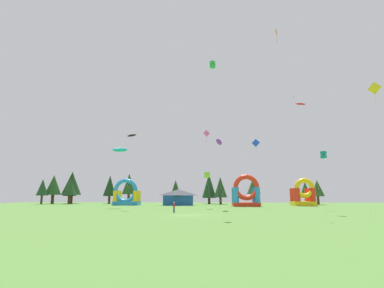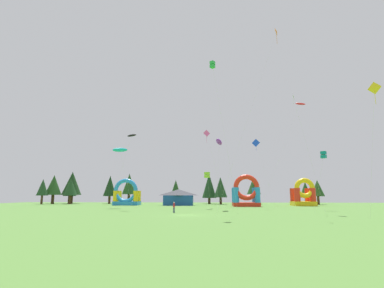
# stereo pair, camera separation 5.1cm
# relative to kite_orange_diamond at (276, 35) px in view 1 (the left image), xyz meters

# --- Properties ---
(ground_plane) EXTENTS (120.00, 120.00, 0.00)m
(ground_plane) POSITION_rel_kite_orange_diamond_xyz_m (-12.90, -1.02, -25.87)
(ground_plane) COLOR #548438
(kite_orange_diamond) EXTENTS (9.85, 3.69, 26.79)m
(kite_orange_diamond) POSITION_rel_kite_orange_diamond_xyz_m (0.00, 0.00, 0.00)
(kite_orange_diamond) COLOR orange
(kite_orange_diamond) RESTS_ON ground_plane
(kite_black_parafoil) EXTENTS (5.38, 2.75, 13.99)m
(kite_black_parafoil) POSITION_rel_kite_orange_diamond_xyz_m (-24.54, 13.15, -12.23)
(kite_black_parafoil) COLOR black
(kite_black_parafoil) RESTS_ON ground_plane
(kite_teal_box) EXTENTS (1.81, 1.68, 8.66)m
(kite_teal_box) POSITION_rel_kite_orange_diamond_xyz_m (6.01, 1.33, -17.71)
(kite_teal_box) COLOR #0C7F7A
(kite_teal_box) RESTS_ON ground_plane
(kite_red_parafoil) EXTENTS (9.60, 2.03, 21.04)m
(kite_red_parafoil) POSITION_rel_kite_orange_diamond_xyz_m (8.43, 17.61, -5.29)
(kite_red_parafoil) COLOR red
(kite_red_parafoil) RESTS_ON ground_plane
(kite_yellow_diamond) EXTENTS (0.87, 4.09, 14.34)m
(kite_yellow_diamond) POSITION_rel_kite_orange_diamond_xyz_m (7.62, -9.52, -12.15)
(kite_yellow_diamond) COLOR yellow
(kite_yellow_diamond) RESTS_ON ground_plane
(kite_white_diamond) EXTENTS (4.68, 1.81, 18.59)m
(kite_white_diamond) POSITION_rel_kite_orange_diamond_xyz_m (3.56, 5.69, -7.96)
(kite_white_diamond) COLOR white
(kite_white_diamond) RESTS_ON ground_plane
(kite_green_box) EXTENTS (3.90, 5.78, 20.76)m
(kite_green_box) POSITION_rel_kite_orange_diamond_xyz_m (-9.41, -2.37, -5.69)
(kite_green_box) COLOR green
(kite_green_box) RESTS_ON ground_plane
(kite_lime_box) EXTENTS (1.28, 2.67, 6.90)m
(kite_lime_box) POSITION_rel_kite_orange_diamond_xyz_m (-10.44, 16.43, -19.50)
(kite_lime_box) COLOR #8CD826
(kite_lime_box) RESTS_ON ground_plane
(kite_blue_diamond) EXTENTS (2.95, 5.41, 13.27)m
(kite_blue_diamond) POSITION_rel_kite_orange_diamond_xyz_m (-0.62, 17.80, -13.25)
(kite_blue_diamond) COLOR blue
(kite_blue_diamond) RESTS_ON ground_plane
(kite_purple_parafoil) EXTENTS (1.66, 5.49, 12.96)m
(kite_purple_parafoil) POSITION_rel_kite_orange_diamond_xyz_m (-8.14, 13.29, -13.61)
(kite_purple_parafoil) COLOR purple
(kite_purple_parafoil) RESTS_ON ground_plane
(kite_pink_diamond) EXTENTS (4.66, 1.91, 16.53)m
(kite_pink_diamond) POSITION_rel_kite_orange_diamond_xyz_m (-10.54, 23.59, -10.02)
(kite_pink_diamond) COLOR #EA599E
(kite_pink_diamond) RESTS_ON ground_plane
(kite_cyan_parafoil) EXTENTS (4.10, 4.15, 12.64)m
(kite_cyan_parafoil) POSITION_rel_kite_orange_diamond_xyz_m (-28.75, 19.88, -13.93)
(kite_cyan_parafoil) COLOR #19B7CC
(kite_cyan_parafoil) RESTS_ON ground_plane
(person_far_side) EXTENTS (0.28, 0.28, 1.60)m
(person_far_side) POSITION_rel_kite_orange_diamond_xyz_m (-15.31, 3.88, -24.92)
(person_far_side) COLOR navy
(person_far_side) RESTS_ON ground_plane
(inflatable_blue_arch) EXTENTS (6.26, 4.29, 6.56)m
(inflatable_blue_arch) POSITION_rel_kite_orange_diamond_xyz_m (-30.81, 33.37, -23.62)
(inflatable_blue_arch) COLOR #268CD8
(inflatable_blue_arch) RESTS_ON ground_plane
(inflatable_orange_dome) EXTENTS (4.98, 4.97, 6.49)m
(inflatable_orange_dome) POSITION_rel_kite_orange_diamond_xyz_m (12.37, 31.94, -23.48)
(inflatable_orange_dome) COLOR yellow
(inflatable_orange_dome) RESTS_ON ground_plane
(inflatable_red_slide) EXTENTS (6.05, 4.75, 7.12)m
(inflatable_red_slide) POSITION_rel_kite_orange_diamond_xyz_m (-1.70, 27.74, -23.23)
(inflatable_red_slide) COLOR red
(inflatable_red_slide) RESTS_ON ground_plane
(festival_tent) EXTENTS (7.08, 3.73, 3.89)m
(festival_tent) POSITION_rel_kite_orange_diamond_xyz_m (-17.62, 32.75, -23.92)
(festival_tent) COLOR #19478C
(festival_tent) RESTS_ON ground_plane
(tree_row_0) EXTENTS (3.07, 3.07, 6.91)m
(tree_row_0) POSITION_rel_kite_orange_diamond_xyz_m (-56.25, 39.53, -21.30)
(tree_row_0) COLOR #4C331E
(tree_row_0) RESTS_ON ground_plane
(tree_row_1) EXTENTS (4.44, 4.44, 8.14)m
(tree_row_1) POSITION_rel_kite_orange_diamond_xyz_m (-54.62, 42.26, -20.59)
(tree_row_1) COLOR #4C331E
(tree_row_1) RESTS_ON ground_plane
(tree_row_2) EXTENTS (3.65, 3.65, 7.08)m
(tree_row_2) POSITION_rel_kite_orange_diamond_xyz_m (-50.24, 43.19, -21.28)
(tree_row_2) COLOR #4C331E
(tree_row_2) RESTS_ON ground_plane
(tree_row_3) EXTENTS (5.51, 5.51, 9.23)m
(tree_row_3) POSITION_rel_kite_orange_diamond_xyz_m (-50.20, 44.27, -20.05)
(tree_row_3) COLOR #4C331E
(tree_row_3) RESTS_ON ground_plane
(tree_row_4) EXTENTS (3.70, 3.70, 7.09)m
(tree_row_4) POSITION_rel_kite_orange_diamond_xyz_m (-49.24, 41.61, -21.20)
(tree_row_4) COLOR #4C331E
(tree_row_4) RESTS_ON ground_plane
(tree_row_5) EXTENTS (3.66, 3.66, 8.06)m
(tree_row_5) POSITION_rel_kite_orange_diamond_xyz_m (-38.81, 44.16, -20.81)
(tree_row_5) COLOR #4C331E
(tree_row_5) RESTS_ON ground_plane
(tree_row_6) EXTENTS (3.91, 3.91, 8.50)m
(tree_row_6) POSITION_rel_kite_orange_diamond_xyz_m (-32.85, 43.04, -20.34)
(tree_row_6) COLOR #4C331E
(tree_row_6) RESTS_ON ground_plane
(tree_row_7) EXTENTS (2.92, 2.92, 6.55)m
(tree_row_7) POSITION_rel_kite_orange_diamond_xyz_m (-19.15, 40.21, -21.62)
(tree_row_7) COLOR #4C331E
(tree_row_7) RESTS_ON ground_plane
(tree_row_8) EXTENTS (4.04, 4.04, 8.69)m
(tree_row_8) POSITION_rel_kite_orange_diamond_xyz_m (-10.03, 44.81, -20.73)
(tree_row_8) COLOR #4C331E
(tree_row_8) RESTS_ON ground_plane
(tree_row_9) EXTENTS (3.68, 3.68, 7.44)m
(tree_row_9) POSITION_rel_kite_orange_diamond_xyz_m (-6.91, 42.01, -21.27)
(tree_row_9) COLOR #4C331E
(tree_row_9) RESTS_ON ground_plane
(tree_row_10) EXTENTS (3.83, 3.83, 7.38)m
(tree_row_10) POSITION_rel_kite_orange_diamond_xyz_m (2.40, 43.22, -20.88)
(tree_row_10) COLOR #4C331E
(tree_row_10) RESTS_ON ground_plane
(tree_row_11) EXTENTS (3.17, 3.17, 6.04)m
(tree_row_11) POSITION_rel_kite_orange_diamond_xyz_m (16.52, 43.39, -21.99)
(tree_row_11) COLOR #4C331E
(tree_row_11) RESTS_ON ground_plane
(tree_row_12) EXTENTS (3.44, 3.44, 6.47)m
(tree_row_12) POSITION_rel_kite_orange_diamond_xyz_m (18.72, 40.21, -21.61)
(tree_row_12) COLOR #4C331E
(tree_row_12) RESTS_ON ground_plane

